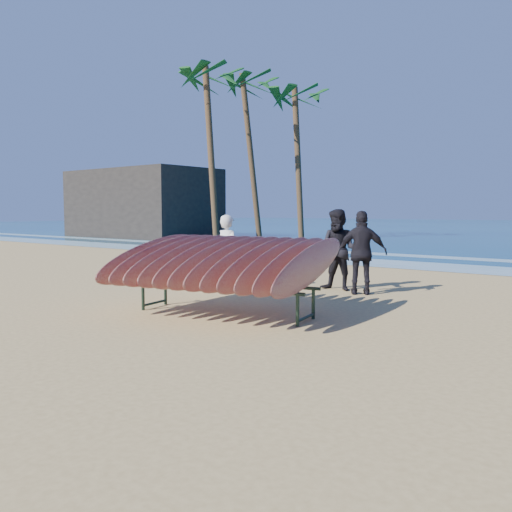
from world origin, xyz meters
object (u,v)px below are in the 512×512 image
object	(u,v)px
surfboard_rack	(224,262)
palm_mid	(298,100)
person_dark_a	(339,250)
palm_right	(251,88)
person_white	(228,253)
palm_left	(210,81)
building	(143,204)
person_dark_b	(362,253)

from	to	relation	value
surfboard_rack	palm_mid	world-z (taller)	palm_mid
person_dark_a	palm_right	world-z (taller)	palm_right
person_white	palm_right	size ratio (longest dim) A/B	0.16
person_dark_a	palm_right	size ratio (longest dim) A/B	0.17
palm_left	palm_mid	distance (m)	5.71
building	person_white	bearing A→B (deg)	-35.71
surfboard_rack	palm_mid	size ratio (longest dim) A/B	0.39
building	surfboard_rack	bearing A→B (deg)	-37.09
person_dark_a	person_dark_b	bearing A→B (deg)	-21.48
person_dark_b	building	xyz separation A→B (m)	(-23.47, 13.71, 1.35)
person_white	surfboard_rack	bearing A→B (deg)	135.30
person_white	person_dark_a	size ratio (longest dim) A/B	0.93
palm_mid	palm_right	size ratio (longest dim) A/B	0.90
person_dark_b	palm_left	xyz separation A→B (m)	(-15.87, 12.35, 8.08)
palm_left	person_dark_b	bearing A→B (deg)	-37.89
person_dark_b	building	size ratio (longest dim) A/B	0.18
surfboard_rack	palm_mid	distance (m)	25.57
surfboard_rack	person_dark_a	xyz separation A→B (m)	(0.10, 3.66, -0.01)
person_dark_a	palm_right	distance (m)	24.36
person_white	palm_right	bearing A→B (deg)	-47.21
palm_left	palm_mid	size ratio (longest dim) A/B	1.06
building	palm_mid	distance (m)	12.38
surfboard_rack	palm_left	xyz separation A→B (m)	(-15.08, 15.79, 8.06)
palm_right	person_dark_a	bearing A→B (deg)	-46.19
person_dark_b	person_dark_a	bearing A→B (deg)	-47.88
person_dark_b	palm_mid	xyz separation A→B (m)	(-13.43, 17.48, 7.53)
person_dark_b	palm_right	distance (m)	24.96
person_white	palm_mid	distance (m)	22.97
person_dark_a	building	bearing A→B (deg)	145.91
person_dark_a	building	distance (m)	26.51
palm_right	person_white	bearing A→B (deg)	-52.33
surfboard_rack	palm_left	distance (m)	23.27
building	palm_mid	size ratio (longest dim) A/B	1.08
palm_right	surfboard_rack	bearing A→B (deg)	-52.05
person_white	person_dark_b	xyz separation A→B (m)	(2.59, 1.30, 0.05)
person_dark_a	palm_left	xyz separation A→B (m)	(-15.19, 12.13, 8.06)
person_dark_a	person_dark_b	xyz separation A→B (m)	(0.68, -0.22, -0.02)
palm_left	palm_right	bearing A→B (deg)	97.95
person_dark_b	building	distance (m)	27.21
surfboard_rack	person_dark_b	bearing A→B (deg)	66.18
person_white	palm_right	distance (m)	24.29
person_dark_b	building	bearing A→B (deg)	-60.16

